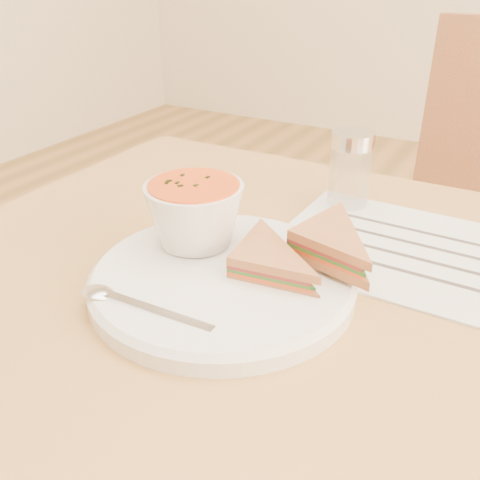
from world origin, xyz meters
The scene contains 7 objects.
plate centered at (-0.12, -0.06, 0.76)m, with size 0.28×0.28×0.02m, color white, non-canonical shape.
soup_bowl centered at (-0.18, -0.02, 0.80)m, with size 0.11×0.11×0.08m, color white, non-canonical shape.
sandwich_half_a centered at (-0.11, -0.07, 0.78)m, with size 0.10×0.10×0.03m, color #BC7342, non-canonical shape.
sandwich_half_b centered at (-0.07, -0.01, 0.79)m, with size 0.10×0.10×0.03m, color #BC7342, non-canonical shape.
spoon centered at (-0.15, -0.15, 0.77)m, with size 0.18×0.04×0.01m, color silver, non-canonical shape.
paper_menu centered at (0.04, 0.12, 0.75)m, with size 0.32×0.23×0.00m, color silver, non-canonical shape.
condiment_shaker centered at (-0.08, 0.21, 0.80)m, with size 0.06×0.06×0.10m, color silver, non-canonical shape.
Camera 1 is at (0.13, -0.46, 1.06)m, focal length 40.00 mm.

